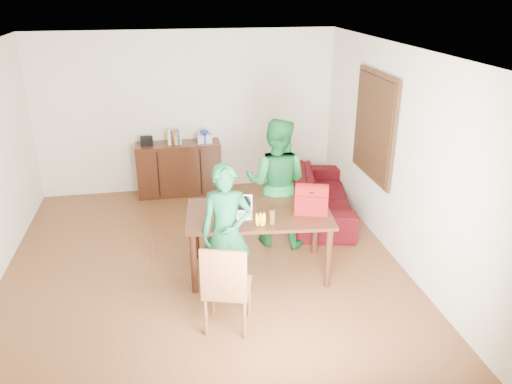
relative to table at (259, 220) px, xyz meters
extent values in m
cube|color=#482212|center=(-0.67, 0.23, -0.76)|extent=(5.00, 5.50, 0.10)
cube|color=white|center=(-0.67, 0.23, 2.04)|extent=(5.00, 5.50, 0.10)
cube|color=beige|center=(-0.67, 3.03, 0.64)|extent=(5.00, 0.10, 2.70)
cube|color=beige|center=(-0.67, -2.57, 0.64)|extent=(5.00, 0.10, 2.70)
cube|color=beige|center=(1.88, 0.23, 0.64)|extent=(0.10, 5.50, 2.70)
cube|color=#3F2614|center=(1.79, 0.93, 0.84)|extent=(0.04, 1.28, 1.48)
cube|color=#462F15|center=(1.76, 0.93, 0.84)|extent=(0.01, 1.18, 1.36)
cube|color=black|center=(-0.87, 2.74, -0.26)|extent=(1.40, 0.45, 0.90)
cube|color=black|center=(-1.37, 2.74, 0.26)|extent=(0.20, 0.14, 0.14)
cube|color=#B7B9C1|center=(-0.42, 2.74, 0.26)|extent=(0.24, 0.22, 0.14)
ellipsoid|color=#172C98|center=(-0.42, 2.74, 0.37)|extent=(0.14, 0.14, 0.07)
cube|color=black|center=(0.00, 0.00, 0.08)|extent=(1.83, 1.15, 0.04)
cylinder|color=black|center=(-0.83, -0.33, -0.32)|extent=(0.08, 0.08, 0.77)
cylinder|color=black|center=(0.74, -0.49, -0.32)|extent=(0.08, 0.08, 0.77)
cylinder|color=black|center=(-0.74, 0.49, -0.32)|extent=(0.08, 0.08, 0.77)
cylinder|color=black|center=(0.83, 0.33, -0.32)|extent=(0.08, 0.08, 0.77)
cube|color=brown|center=(-0.52, -1.02, -0.24)|extent=(0.57, 0.56, 0.05)
cube|color=brown|center=(-0.58, -1.21, 0.05)|extent=(0.45, 0.16, 0.53)
imported|color=#145A2F|center=(-0.45, -0.40, 0.09)|extent=(0.63, 0.46, 1.59)
imported|color=#155F28|center=(0.37, 0.73, 0.18)|extent=(1.06, 0.96, 1.77)
cube|color=white|center=(-0.25, -0.06, 0.11)|extent=(0.33, 0.26, 0.02)
cube|color=black|center=(-0.25, -0.06, 0.22)|extent=(0.31, 0.13, 0.19)
cylinder|color=#573214|center=(0.09, -0.31, 0.20)|extent=(0.08, 0.08, 0.19)
cube|color=maroon|center=(0.62, -0.11, 0.25)|extent=(0.44, 0.34, 0.29)
imported|color=#3E0808|center=(1.28, 1.50, -0.40)|extent=(1.28, 2.26, 0.62)
camera|label=1|loc=(-1.01, -5.36, 2.67)|focal=35.00mm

